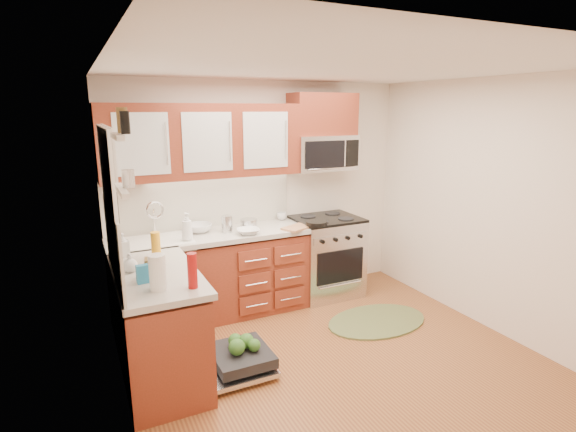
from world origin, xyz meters
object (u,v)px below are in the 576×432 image
bowl_b (199,228)px  dishwasher (237,361)px  microwave (323,153)px  cup (282,216)px  bowl_a (248,231)px  sink (160,252)px  cutting_board (297,228)px  skillet (316,223)px  paper_towel_roll (158,272)px  upper_cabinets (203,141)px  range (326,256)px  stock_pot (249,224)px  rug (377,321)px

bowl_b → dishwasher: bearing=-92.1°
microwave → cup: microwave is taller
bowl_b → microwave: bearing=-0.0°
microwave → bowl_b: (-1.50, 0.00, -0.73)m
microwave → bowl_a: bearing=-164.1°
sink → cutting_board: bearing=-8.0°
sink → skillet: 1.68m
paper_towel_roll → microwave: bearing=33.0°
bowl_a → microwave: bearing=15.9°
upper_cabinets → cup: (0.93, 0.07, -0.91)m
cup → upper_cabinets: bearing=-175.4°
skillet → cutting_board: 0.23m
range → skillet: bearing=-138.2°
cutting_board → sink: bearing=172.0°
microwave → stock_pot: (-0.97, -0.11, -0.72)m
rug → cup: (-0.59, 1.12, 0.96)m
microwave → rug: bearing=-84.1°
skillet → microwave: bearing=52.9°
range → cutting_board: bearing=-157.2°
range → rug: range is taller
sink → cup: bearing=9.0°
rug → cup: 1.59m
bowl_a → bowl_b: (-0.44, 0.30, 0.01)m
range → bowl_a: size_ratio=4.07×
stock_pot → bowl_a: 0.21m
dishwasher → cutting_board: 1.62m
bowl_a → bowl_b: 0.53m
sink → dishwasher: bearing=-70.8°
cup → range: bearing=-24.6°
bowl_a → range: bearing=9.7°
sink → cup: (1.45, 0.23, 0.17)m
bowl_a → sink: bearing=169.0°
microwave → skillet: 0.86m
sink → rug: sink is taller
upper_cabinets → stock_pot: size_ratio=11.13×
upper_cabinets → dishwasher: 2.19m
skillet → bowl_a: size_ratio=1.01×
rug → bowl_b: bowl_b is taller
rug → bowl_a: bearing=148.1°
rug → upper_cabinets: bearing=145.3°
rug → range: bearing=96.7°
microwave → cup: (-0.48, 0.10, -0.73)m
bowl_b → cup: bearing=5.6°
sink → bowl_b: 0.48m
sink → stock_pot: bearing=1.1°
upper_cabinets → stock_pot: 1.00m
sink → cutting_board: (1.43, -0.20, 0.14)m
skillet → cup: 0.51m
paper_towel_roll → bowl_b: size_ratio=0.94×
sink → bowl_a: bearing=-11.0°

